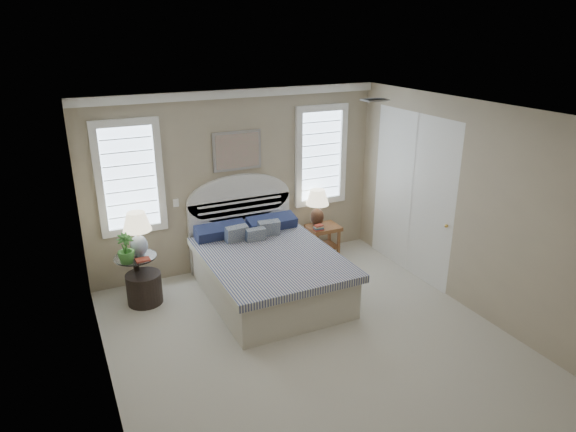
# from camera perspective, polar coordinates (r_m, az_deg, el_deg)

# --- Properties ---
(floor) EXTENTS (4.50, 5.00, 0.01)m
(floor) POSITION_cam_1_polar(r_m,az_deg,el_deg) (6.22, 3.05, -14.20)
(floor) COLOR #B4AC99
(floor) RESTS_ON ground
(ceiling) EXTENTS (4.50, 5.00, 0.01)m
(ceiling) POSITION_cam_1_polar(r_m,az_deg,el_deg) (5.19, 3.61, 11.17)
(ceiling) COLOR white
(ceiling) RESTS_ON wall_back
(wall_back) EXTENTS (4.50, 0.02, 2.70)m
(wall_back) POSITION_cam_1_polar(r_m,az_deg,el_deg) (7.72, -5.63, 3.88)
(wall_back) COLOR tan
(wall_back) RESTS_ON floor
(wall_left) EXTENTS (0.02, 5.00, 2.70)m
(wall_left) POSITION_cam_1_polar(r_m,az_deg,el_deg) (4.98, -20.21, -6.87)
(wall_left) COLOR tan
(wall_left) RESTS_ON floor
(wall_right) EXTENTS (0.02, 5.00, 2.70)m
(wall_right) POSITION_cam_1_polar(r_m,az_deg,el_deg) (6.88, 20.00, 0.64)
(wall_right) COLOR tan
(wall_right) RESTS_ON floor
(crown_molding) EXTENTS (4.50, 0.08, 0.12)m
(crown_molding) POSITION_cam_1_polar(r_m,az_deg,el_deg) (7.43, -5.87, 13.39)
(crown_molding) COLOR white
(crown_molding) RESTS_ON wall_back
(hvac_vent) EXTENTS (0.30, 0.20, 0.02)m
(hvac_vent) POSITION_cam_1_polar(r_m,az_deg,el_deg) (6.50, 9.61, 12.60)
(hvac_vent) COLOR #B2B2B2
(hvac_vent) RESTS_ON ceiling
(switch_plate) EXTENTS (0.08, 0.01, 0.12)m
(switch_plate) POSITION_cam_1_polar(r_m,az_deg,el_deg) (7.52, -12.35, 1.44)
(switch_plate) COLOR white
(switch_plate) RESTS_ON wall_back
(window_left) EXTENTS (0.90, 0.06, 1.60)m
(window_left) POSITION_cam_1_polar(r_m,az_deg,el_deg) (7.28, -17.19, 4.09)
(window_left) COLOR silver
(window_left) RESTS_ON wall_back
(window_right) EXTENTS (0.90, 0.06, 1.60)m
(window_right) POSITION_cam_1_polar(r_m,az_deg,el_deg) (8.20, 3.63, 6.72)
(window_right) COLOR silver
(window_right) RESTS_ON wall_back
(painting) EXTENTS (0.74, 0.04, 0.58)m
(painting) POSITION_cam_1_polar(r_m,az_deg,el_deg) (7.57, -5.65, 7.22)
(painting) COLOR silver
(painting) RESTS_ON wall_back
(closet_door) EXTENTS (0.02, 1.80, 2.40)m
(closet_door) POSITION_cam_1_polar(r_m,az_deg,el_deg) (7.74, 13.58, 2.28)
(closet_door) COLOR white
(closet_door) RESTS_ON floor
(bed) EXTENTS (1.72, 2.28, 1.47)m
(bed) POSITION_cam_1_polar(r_m,az_deg,el_deg) (7.16, -2.47, -5.68)
(bed) COLOR beige
(bed) RESTS_ON floor
(side_table_left) EXTENTS (0.56, 0.56, 0.63)m
(side_table_left) POSITION_cam_1_polar(r_m,az_deg,el_deg) (7.29, -16.43, -6.05)
(side_table_left) COLOR black
(side_table_left) RESTS_ON floor
(nightstand_right) EXTENTS (0.50, 0.40, 0.53)m
(nightstand_right) POSITION_cam_1_polar(r_m,az_deg,el_deg) (8.26, 3.94, -2.06)
(nightstand_right) COLOR brown
(nightstand_right) RESTS_ON floor
(floor_pot) EXTENTS (0.61, 0.61, 0.42)m
(floor_pot) POSITION_cam_1_polar(r_m,az_deg,el_deg) (7.23, -15.67, -7.74)
(floor_pot) COLOR black
(floor_pot) RESTS_ON floor
(lamp_left) EXTENTS (0.41, 0.41, 0.62)m
(lamp_left) POSITION_cam_1_polar(r_m,az_deg,el_deg) (7.08, -16.39, -1.39)
(lamp_left) COLOR silver
(lamp_left) RESTS_ON side_table_left
(lamp_right) EXTENTS (0.37, 0.37, 0.59)m
(lamp_right) POSITION_cam_1_polar(r_m,az_deg,el_deg) (8.14, 3.29, 1.42)
(lamp_right) COLOR black
(lamp_right) RESTS_ON nightstand_right
(potted_plant) EXTENTS (0.26, 0.26, 0.40)m
(potted_plant) POSITION_cam_1_polar(r_m,az_deg,el_deg) (6.95, -17.59, -3.48)
(potted_plant) COLOR #327E37
(potted_plant) RESTS_ON side_table_left
(books_left) EXTENTS (0.18, 0.14, 0.02)m
(books_left) POSITION_cam_1_polar(r_m,az_deg,el_deg) (7.03, -15.84, -4.70)
(books_left) COLOR #A03628
(books_left) RESTS_ON side_table_left
(books_right) EXTENTS (0.15, 0.11, 0.08)m
(books_right) POSITION_cam_1_polar(r_m,az_deg,el_deg) (8.03, 3.41, -1.30)
(books_right) COLOR #A03628
(books_right) RESTS_ON nightstand_right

